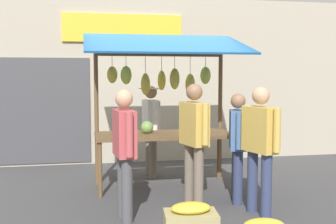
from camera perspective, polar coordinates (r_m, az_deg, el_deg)
The scene contains 9 objects.
ground_plane at distance 7.02m, azimuth -0.48°, elevation -10.00°, with size 40.00×40.00×0.00m, color #424244.
street_backdrop at distance 8.94m, azimuth -3.38°, elevation 4.25°, with size 9.00×0.30×3.40m.
market_stall at distance 6.85m, azimuth -0.58°, elevation 2.85°, with size 2.50×1.46×2.50m.
vendor_with_sunhat at distance 7.56m, azimuth -2.29°, elevation -1.55°, with size 0.42×0.69×1.62m.
shopper_in_striped_shirt at distance 5.34m, azimuth -5.84°, elevation -4.42°, with size 0.27×0.70×1.64m.
shopper_with_ponytail at distance 5.62m, azimuth 12.18°, elevation -3.82°, with size 0.36×0.68×1.67m.
shopper_with_shopping_bag at distance 5.97m, azimuth 3.50°, elevation -3.00°, with size 0.33×0.70×1.70m.
shopper_in_grey_tee at distance 6.14m, azimuth 9.27°, elevation -3.77°, with size 0.34×0.65×1.56m.
produce_crate_near at distance 4.95m, azimuth 3.06°, elevation -14.37°, with size 0.63×0.45×0.39m.
Camera 1 is at (1.25, 6.67, 1.82)m, focal length 45.64 mm.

